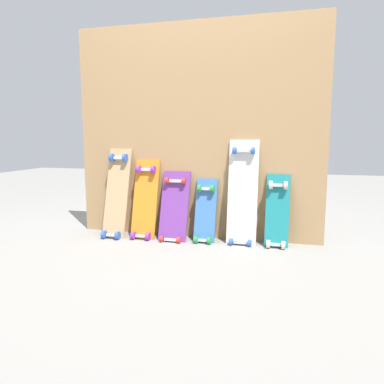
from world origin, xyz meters
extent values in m
plane|color=gray|center=(0.00, 0.00, 0.00)|extent=(12.00, 12.00, 0.00)
cube|color=tan|center=(0.00, 0.07, 0.89)|extent=(2.10, 0.04, 1.78)
cube|color=tan|center=(-0.67, -0.07, 0.34)|extent=(0.20, 0.25, 0.82)
cube|color=#B7B7BF|center=(-0.67, -0.19, 0.03)|extent=(0.09, 0.04, 0.03)
cube|color=#B7B7BF|center=(-0.67, -0.01, 0.67)|extent=(0.09, 0.04, 0.03)
cylinder|color=#3359B2|center=(-0.74, -0.21, 0.03)|extent=(0.03, 0.07, 0.07)
cylinder|color=#3359B2|center=(-0.61, -0.21, 0.03)|extent=(0.03, 0.07, 0.07)
cylinder|color=#3359B2|center=(-0.74, -0.02, 0.68)|extent=(0.03, 0.07, 0.07)
cylinder|color=#3359B2|center=(-0.61, -0.02, 0.68)|extent=(0.03, 0.07, 0.07)
cube|color=orange|center=(-0.42, -0.05, 0.30)|extent=(0.21, 0.21, 0.72)
cube|color=#B7B7BF|center=(-0.42, -0.15, 0.03)|extent=(0.10, 0.04, 0.03)
cube|color=#B7B7BF|center=(-0.42, 0.00, 0.58)|extent=(0.10, 0.04, 0.03)
cylinder|color=purple|center=(-0.49, -0.17, 0.03)|extent=(0.03, 0.07, 0.07)
cylinder|color=purple|center=(-0.35, -0.17, 0.03)|extent=(0.03, 0.07, 0.07)
cylinder|color=purple|center=(-0.49, -0.02, 0.58)|extent=(0.03, 0.07, 0.07)
cylinder|color=purple|center=(-0.35, -0.02, 0.58)|extent=(0.03, 0.07, 0.07)
cube|color=#6B338C|center=(-0.16, -0.06, 0.24)|extent=(0.24, 0.22, 0.64)
cube|color=#B7B7BF|center=(-0.16, -0.16, 0.02)|extent=(0.11, 0.04, 0.03)
cube|color=#B7B7BF|center=(-0.16, -0.01, 0.49)|extent=(0.11, 0.04, 0.03)
cylinder|color=red|center=(-0.23, -0.18, 0.02)|extent=(0.03, 0.05, 0.05)
cylinder|color=red|center=(-0.08, -0.18, 0.02)|extent=(0.03, 0.05, 0.05)
cylinder|color=red|center=(-0.23, -0.03, 0.49)|extent=(0.03, 0.05, 0.05)
cylinder|color=red|center=(-0.08, -0.03, 0.49)|extent=(0.03, 0.05, 0.05)
cube|color=#386BAD|center=(0.11, -0.04, 0.22)|extent=(0.17, 0.18, 0.58)
cube|color=#B7B7BF|center=(0.11, -0.12, 0.02)|extent=(0.08, 0.04, 0.03)
cube|color=#B7B7BF|center=(0.11, -0.01, 0.43)|extent=(0.08, 0.04, 0.03)
cylinder|color=#268C3F|center=(0.05, -0.14, 0.03)|extent=(0.03, 0.06, 0.06)
cylinder|color=#268C3F|center=(0.16, -0.14, 0.03)|extent=(0.03, 0.06, 0.06)
cylinder|color=#268C3F|center=(0.05, -0.02, 0.43)|extent=(0.03, 0.06, 0.06)
cylinder|color=#268C3F|center=(0.16, -0.02, 0.43)|extent=(0.03, 0.06, 0.06)
cube|color=silver|center=(0.41, -0.03, 0.38)|extent=(0.24, 0.15, 0.90)
cube|color=#B7B7BF|center=(0.41, -0.10, 0.02)|extent=(0.11, 0.04, 0.03)
cube|color=#B7B7BF|center=(0.41, 0.00, 0.74)|extent=(0.11, 0.04, 0.03)
cylinder|color=#3359B2|center=(0.33, -0.12, 0.03)|extent=(0.03, 0.05, 0.05)
cylinder|color=#3359B2|center=(0.48, -0.12, 0.03)|extent=(0.03, 0.05, 0.05)
cylinder|color=#3359B2|center=(0.33, -0.01, 0.75)|extent=(0.03, 0.05, 0.05)
cylinder|color=#3359B2|center=(0.48, -0.01, 0.75)|extent=(0.03, 0.05, 0.05)
cube|color=#197A7F|center=(0.68, -0.03, 0.25)|extent=(0.18, 0.17, 0.63)
cube|color=#B7B7BF|center=(0.68, -0.11, 0.03)|extent=(0.08, 0.04, 0.03)
cube|color=#B7B7BF|center=(0.68, 0.00, 0.48)|extent=(0.08, 0.04, 0.03)
cylinder|color=beige|center=(0.63, -0.13, 0.03)|extent=(0.03, 0.06, 0.06)
cylinder|color=beige|center=(0.74, -0.13, 0.03)|extent=(0.03, 0.06, 0.06)
cylinder|color=beige|center=(0.63, -0.02, 0.48)|extent=(0.03, 0.06, 0.06)
cylinder|color=beige|center=(0.74, -0.02, 0.48)|extent=(0.03, 0.06, 0.06)
camera|label=1|loc=(0.75, -2.92, 0.85)|focal=34.16mm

